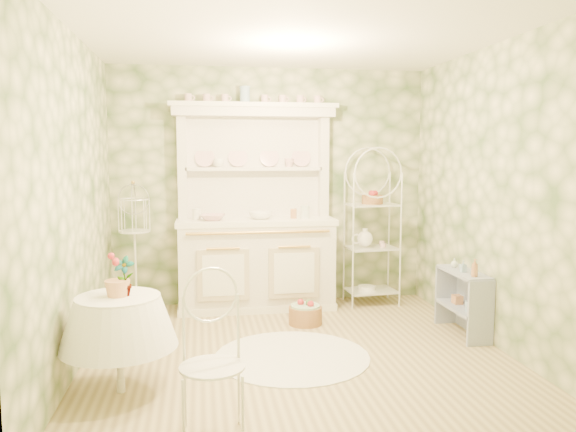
{
  "coord_description": "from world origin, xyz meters",
  "views": [
    {
      "loc": [
        -0.81,
        -4.64,
        1.73
      ],
      "look_at": [
        0.0,
        0.5,
        1.15
      ],
      "focal_mm": 35.0,
      "sensor_mm": 36.0,
      "label": 1
    }
  ],
  "objects": [
    {
      "name": "bakers_rack",
      "position": [
        1.13,
        1.51,
        0.9
      ],
      "size": [
        0.59,
        0.45,
        1.8
      ],
      "primitive_type": "cube",
      "rotation": [
        0.0,
        0.0,
        0.09
      ],
      "color": "white",
      "rests_on": "floor"
    },
    {
      "name": "bottle_amber",
      "position": [
        1.65,
        0.05,
        0.68
      ],
      "size": [
        0.08,
        0.08,
        0.16
      ],
      "primitive_type": "imported",
      "rotation": [
        0.0,
        0.0,
        0.27
      ],
      "color": "#B2774A",
      "rests_on": "side_shelf"
    },
    {
      "name": "cup_right",
      "position": [
        0.2,
        1.67,
        1.61
      ],
      "size": [
        0.12,
        0.12,
        0.1
      ],
      "primitive_type": "imported",
      "rotation": [
        0.0,
        0.0,
        -0.17
      ],
      "color": "white",
      "rests_on": "kitchen_dresser"
    },
    {
      "name": "wall_back",
      "position": [
        0.0,
        1.8,
        1.35
      ],
      "size": [
        3.6,
        3.6,
        0.0
      ],
      "primitive_type": "plane",
      "color": "beige",
      "rests_on": "floor"
    },
    {
      "name": "wall_front",
      "position": [
        0.0,
        -1.8,
        1.35
      ],
      "size": [
        3.6,
        3.6,
        0.0
      ],
      "primitive_type": "plane",
      "color": "beige",
      "rests_on": "floor"
    },
    {
      "name": "cafe_chair",
      "position": [
        -0.75,
        -1.35,
        0.49
      ],
      "size": [
        0.55,
        0.55,
        0.98
      ],
      "primitive_type": "cube",
      "rotation": [
        0.0,
        0.0,
        0.26
      ],
      "color": "white",
      "rests_on": "floor"
    },
    {
      "name": "potted_geranium",
      "position": [
        -1.35,
        -0.58,
        0.85
      ],
      "size": [
        0.17,
        0.14,
        0.29
      ],
      "primitive_type": "imported",
      "rotation": [
        0.0,
        0.0,
        -0.26
      ],
      "color": "#3F7238",
      "rests_on": "round_table"
    },
    {
      "name": "wall_right",
      "position": [
        1.8,
        0.0,
        1.35
      ],
      "size": [
        3.6,
        3.6,
        0.0
      ],
      "primitive_type": "plane",
      "color": "beige",
      "rests_on": "floor"
    },
    {
      "name": "floor",
      "position": [
        0.0,
        0.0,
        0.0
      ],
      "size": [
        3.6,
        3.6,
        0.0
      ],
      "primitive_type": "plane",
      "color": "tan",
      "rests_on": "ground"
    },
    {
      "name": "kitchen_dresser",
      "position": [
        -0.2,
        1.52,
        1.15
      ],
      "size": [
        1.87,
        0.61,
        2.29
      ],
      "primitive_type": "cube",
      "color": "white",
      "rests_on": "floor"
    },
    {
      "name": "bottle_blue",
      "position": [
        1.64,
        0.25,
        0.65
      ],
      "size": [
        0.05,
        0.05,
        0.11
      ],
      "primitive_type": "imported",
      "rotation": [
        0.0,
        0.0,
        0.08
      ],
      "color": "#8CAECC",
      "rests_on": "side_shelf"
    },
    {
      "name": "ceiling",
      "position": [
        0.0,
        0.0,
        2.7
      ],
      "size": [
        3.6,
        3.6,
        0.0
      ],
      "primitive_type": "plane",
      "color": "white",
      "rests_on": "floor"
    },
    {
      "name": "bowl_white",
      "position": [
        -0.15,
        1.5,
        1.02
      ],
      "size": [
        0.28,
        0.28,
        0.08
      ],
      "primitive_type": "imported",
      "rotation": [
        0.0,
        0.0,
        -0.12
      ],
      "color": "white",
      "rests_on": "kitchen_dresser"
    },
    {
      "name": "bowl_floral",
      "position": [
        -0.68,
        1.46,
        1.02
      ],
      "size": [
        0.31,
        0.31,
        0.07
      ],
      "primitive_type": "imported",
      "rotation": [
        0.0,
        0.0,
        -0.17
      ],
      "color": "white",
      "rests_on": "kitchen_dresser"
    },
    {
      "name": "cup_left",
      "position": [
        -0.6,
        1.68,
        1.61
      ],
      "size": [
        0.14,
        0.14,
        0.09
      ],
      "primitive_type": "imported",
      "rotation": [
        0.0,
        0.0,
        -0.23
      ],
      "color": "white",
      "rests_on": "kitchen_dresser"
    },
    {
      "name": "floor_basket",
      "position": [
        0.23,
        0.83,
        0.11
      ],
      "size": [
        0.36,
        0.36,
        0.23
      ],
      "primitive_type": "cylinder",
      "rotation": [
        0.0,
        0.0,
        -0.02
      ],
      "color": "#9A6A3D",
      "rests_on": "floor"
    },
    {
      "name": "birdcage_stand",
      "position": [
        -1.5,
        1.44,
        0.74
      ],
      "size": [
        0.35,
        0.35,
        1.48
      ],
      "primitive_type": "cube",
      "rotation": [
        0.0,
        0.0,
        -0.01
      ],
      "color": "white",
      "rests_on": "floor"
    },
    {
      "name": "round_table",
      "position": [
        -1.4,
        -0.58,
        0.39
      ],
      "size": [
        0.94,
        0.94,
        0.79
      ],
      "primitive_type": "cylinder",
      "rotation": [
        0.0,
        0.0,
        -0.39
      ],
      "color": "white",
      "rests_on": "floor"
    },
    {
      "name": "lace_rug",
      "position": [
        -0.06,
        -0.07,
        0.01
      ],
      "size": [
        1.58,
        1.58,
        0.01
      ],
      "primitive_type": "cylinder",
      "rotation": [
        0.0,
        0.0,
        -0.21
      ],
      "color": "white",
      "rests_on": "floor"
    },
    {
      "name": "side_shelf",
      "position": [
        1.67,
        0.29,
        0.3
      ],
      "size": [
        0.32,
        0.72,
        0.6
      ],
      "primitive_type": "cube",
      "rotation": [
        0.0,
        0.0,
        -0.09
      ],
      "color": "#97A1BB",
      "rests_on": "floor"
    },
    {
      "name": "bottle_glass",
      "position": [
        1.66,
        0.48,
        0.65
      ],
      "size": [
        0.08,
        0.08,
        0.09
      ],
      "primitive_type": "imported",
      "rotation": [
        0.0,
        0.0,
        -0.15
      ],
      "color": "silver",
      "rests_on": "side_shelf"
    },
    {
      "name": "wall_left",
      "position": [
        -1.8,
        0.0,
        1.35
      ],
      "size": [
        3.6,
        3.6,
        0.0
      ],
      "primitive_type": "plane",
      "color": "beige",
      "rests_on": "floor"
    }
  ]
}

